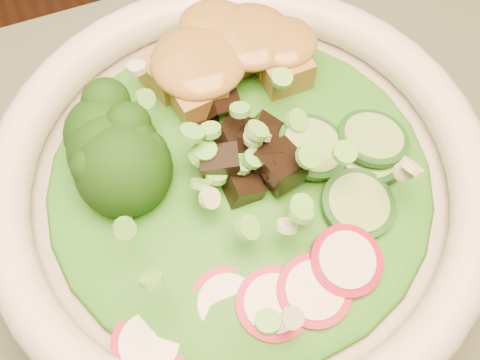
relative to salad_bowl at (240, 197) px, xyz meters
name	(u,v)px	position (x,y,z in m)	size (l,w,h in m)	color
salad_bowl	(240,197)	(0.00, 0.00, 0.00)	(0.30, 0.30, 0.08)	silver
lettuce_bed	(240,179)	(0.00, 0.00, 0.02)	(0.23, 0.23, 0.03)	#1E6415
broccoli_florets	(116,186)	(-0.07, 0.01, 0.04)	(0.09, 0.08, 0.05)	black
radish_slices	(270,295)	(-0.01, -0.07, 0.03)	(0.12, 0.04, 0.02)	maroon
cucumber_slices	(365,151)	(0.07, -0.02, 0.04)	(0.08, 0.08, 0.04)	#90C26C
mushroom_heap	(236,145)	(0.00, 0.01, 0.04)	(0.08, 0.08, 0.04)	black
tofu_cubes	(224,69)	(0.02, 0.07, 0.04)	(0.10, 0.07, 0.04)	olive
peanut_sauce	(223,54)	(0.02, 0.07, 0.05)	(0.08, 0.06, 0.02)	brown
scallion_garnish	(240,155)	(0.00, 0.00, 0.05)	(0.22, 0.22, 0.03)	#5CB740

